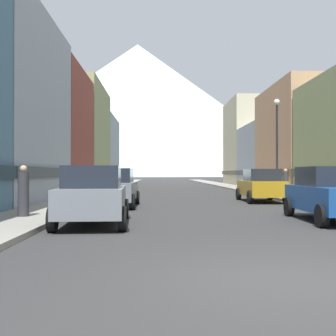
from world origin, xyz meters
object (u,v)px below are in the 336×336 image
Objects in this scene: car_right_0 at (331,194)px; car_left_1 at (115,187)px; pedestrian_0 at (94,183)px; streetlamp_right at (277,133)px; potted_plant_0 at (72,188)px; car_right_1 at (261,185)px; pedestrian_1 at (23,193)px; pedestrian_2 at (286,183)px; car_left_0 at (93,195)px.

car_left_1 is at bearing 141.87° from car_right_0.
streetlamp_right is at bearing -21.52° from pedestrian_0.
car_right_0 is 16.30m from potted_plant_0.
car_left_1 is at bearing -62.85° from potted_plant_0.
car_left_1 reaches higher than pedestrian_0.
streetlamp_right is (1.55, 2.33, 3.09)m from car_right_1.
pedestrian_0 is at bearing 79.37° from potted_plant_0.
pedestrian_1 is at bearing -138.37° from car_right_1.
car_right_0 is 2.64× the size of pedestrian_2.
car_left_0 is at bearing -81.77° from pedestrian_0.
car_left_0 is at bearing -126.44° from streetlamp_right.
pedestrian_0 is at bearing 165.21° from pedestrian_2.
car_left_0 is 17.14m from pedestrian_0.
car_left_1 is at bearing -156.34° from car_right_1.
car_right_0 is 10.06m from pedestrian_1.
car_right_1 is 13.44m from pedestrian_1.
car_right_0 is (7.60, -5.97, 0.00)m from car_left_1.
car_left_0 and car_right_1 have the same top height.
pedestrian_1 reaches higher than pedestrian_0.
car_right_0 is at bearing -58.18° from pedestrian_0.
pedestrian_2 is (13.25, 0.69, 0.28)m from potted_plant_0.
car_right_1 is at bearing -34.49° from pedestrian_0.
pedestrian_2 reaches higher than car_left_1.
car_left_0 reaches higher than potted_plant_0.
car_right_0 and car_right_1 have the same top height.
car_left_0 is 12.61m from car_right_1.
car_right_0 is 2.80× the size of pedestrian_0.
car_right_1 is 2.64× the size of pedestrian_1.
streetlamp_right is (11.60, -4.57, 3.11)m from pedestrian_0.
car_right_1 is at bearing 52.95° from car_left_0.
pedestrian_2 is at bearing 79.25° from car_right_0.
car_left_1 is 9.67m from car_right_0.
car_right_1 reaches higher than pedestrian_0.
potted_plant_0 is at bearing 93.62° from pedestrian_1.
car_left_1 is 1.00× the size of car_right_1.
car_left_1 is 2.64× the size of pedestrian_1.
car_left_1 is 2.62× the size of pedestrian_2.
pedestrian_1 is (-10.05, -8.93, 0.02)m from car_right_1.
potted_plant_0 is (-10.80, 12.21, -0.25)m from car_right_0.
car_left_1 is 10.52m from pedestrian_0.
car_left_1 is at bearing -148.27° from streetlamp_right.
potted_plant_0 is at bearing 164.93° from car_right_1.
potted_plant_0 is at bearing 103.87° from car_left_0.
pedestrian_1 is (-10.05, 0.37, 0.02)m from car_right_0.
streetlamp_right is at bearing -125.26° from pedestrian_2.
pedestrian_0 is at bearing 90.00° from pedestrian_1.
pedestrian_2 is at bearing 55.77° from car_right_1.
pedestrian_2 is at bearing 53.67° from car_left_0.
car_right_0 is at bearing -100.75° from pedestrian_2.
car_left_0 is 4.78× the size of potted_plant_0.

